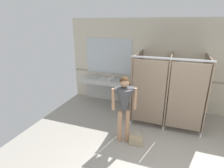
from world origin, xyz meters
The scene contains 9 objects.
wall_back centered at (0.00, 2.95, 1.45)m, with size 7.79×0.12×2.90m, color beige.
wall_back_tile_band centered at (0.00, 2.89, 1.05)m, with size 7.79×0.01×0.06m, color #9E937F.
vanity_counter centered at (-2.53, 2.67, 0.65)m, with size 1.77×0.59×0.99m.
mirror_panel centered at (-2.53, 2.88, 1.64)m, with size 1.67×0.02×1.23m, color silver.
bathroom_stalls centered at (-0.39, 1.93, 1.04)m, with size 1.90×1.49×1.98m.
person_standing centered at (-1.28, 0.64, 1.04)m, with size 0.53×0.53×1.64m.
handbag centered at (-0.95, 0.59, 0.12)m, with size 0.32×0.14×0.37m.
soap_dispenser centered at (-2.29, 2.75, 0.95)m, with size 0.07×0.07×0.18m.
paper_cup centered at (-2.32, 2.49, 0.93)m, with size 0.07×0.07×0.10m, color white.
Camera 1 is at (-0.28, -2.93, 2.77)m, focal length 28.55 mm.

